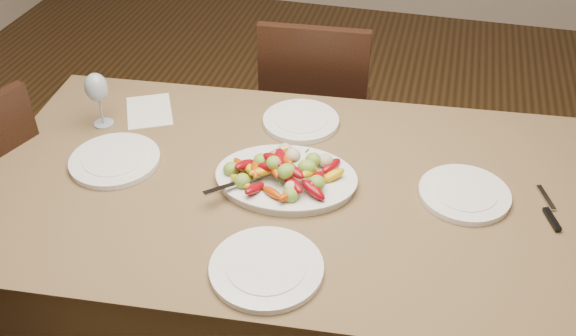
{
  "coord_description": "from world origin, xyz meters",
  "views": [
    {
      "loc": [
        0.46,
        -1.49,
        1.96
      ],
      "look_at": [
        0.09,
        -0.05,
        0.82
      ],
      "focal_mm": 40.0,
      "sensor_mm": 36.0,
      "label": 1
    }
  ],
  "objects_px": {
    "plate_right": "(464,194)",
    "plate_far": "(301,121)",
    "wine_glass": "(99,98)",
    "dining_table": "(288,272)",
    "plate_left": "(115,160)",
    "chair_far": "(318,111)",
    "serving_platter": "(286,180)",
    "plate_near": "(266,268)"
  },
  "relations": [
    {
      "from": "serving_platter",
      "to": "plate_near",
      "type": "xyz_separation_m",
      "value": [
        0.04,
        -0.36,
        -0.0
      ]
    },
    {
      "from": "serving_platter",
      "to": "plate_right",
      "type": "height_order",
      "value": "serving_platter"
    },
    {
      "from": "chair_far",
      "to": "plate_far",
      "type": "bearing_deg",
      "value": 90.95
    },
    {
      "from": "plate_near",
      "to": "wine_glass",
      "type": "xyz_separation_m",
      "value": [
        -0.72,
        0.51,
        0.09
      ]
    },
    {
      "from": "plate_right",
      "to": "wine_glass",
      "type": "relative_size",
      "value": 1.29
    },
    {
      "from": "dining_table",
      "to": "serving_platter",
      "type": "bearing_deg",
      "value": 143.98
    },
    {
      "from": "chair_far",
      "to": "wine_glass",
      "type": "xyz_separation_m",
      "value": [
        -0.6,
        -0.7,
        0.39
      ]
    },
    {
      "from": "plate_far",
      "to": "wine_glass",
      "type": "relative_size",
      "value": 1.26
    },
    {
      "from": "dining_table",
      "to": "plate_right",
      "type": "distance_m",
      "value": 0.65
    },
    {
      "from": "dining_table",
      "to": "plate_left",
      "type": "bearing_deg",
      "value": -176.98
    },
    {
      "from": "dining_table",
      "to": "plate_far",
      "type": "bearing_deg",
      "value": 96.7
    },
    {
      "from": "plate_far",
      "to": "plate_near",
      "type": "bearing_deg",
      "value": -83.99
    },
    {
      "from": "dining_table",
      "to": "wine_glass",
      "type": "height_order",
      "value": "wine_glass"
    },
    {
      "from": "plate_far",
      "to": "plate_left",
      "type": "bearing_deg",
      "value": -144.9
    },
    {
      "from": "plate_right",
      "to": "plate_far",
      "type": "distance_m",
      "value": 0.61
    },
    {
      "from": "plate_right",
      "to": "plate_far",
      "type": "height_order",
      "value": "same"
    },
    {
      "from": "wine_glass",
      "to": "chair_far",
      "type": "bearing_deg",
      "value": 49.54
    },
    {
      "from": "plate_left",
      "to": "chair_far",
      "type": "bearing_deg",
      "value": 62.54
    },
    {
      "from": "serving_platter",
      "to": "wine_glass",
      "type": "relative_size",
      "value": 2.0
    },
    {
      "from": "serving_platter",
      "to": "wine_glass",
      "type": "xyz_separation_m",
      "value": [
        -0.68,
        0.15,
        0.09
      ]
    },
    {
      "from": "dining_table",
      "to": "plate_right",
      "type": "relative_size",
      "value": 6.98
    },
    {
      "from": "serving_platter",
      "to": "plate_far",
      "type": "xyz_separation_m",
      "value": [
        -0.03,
        0.32,
        -0.0
      ]
    },
    {
      "from": "plate_near",
      "to": "dining_table",
      "type": "bearing_deg",
      "value": 95.37
    },
    {
      "from": "chair_far",
      "to": "serving_platter",
      "type": "bearing_deg",
      "value": 91.09
    },
    {
      "from": "plate_near",
      "to": "wine_glass",
      "type": "relative_size",
      "value": 1.43
    },
    {
      "from": "dining_table",
      "to": "wine_glass",
      "type": "distance_m",
      "value": 0.85
    },
    {
      "from": "dining_table",
      "to": "plate_left",
      "type": "relative_size",
      "value": 6.59
    },
    {
      "from": "plate_left",
      "to": "plate_far",
      "type": "distance_m",
      "value": 0.62
    },
    {
      "from": "plate_far",
      "to": "dining_table",
      "type": "bearing_deg",
      "value": -83.3
    },
    {
      "from": "plate_left",
      "to": "plate_far",
      "type": "xyz_separation_m",
      "value": [
        0.51,
        0.36,
        0.0
      ]
    },
    {
      "from": "dining_table",
      "to": "plate_right",
      "type": "bearing_deg",
      "value": 8.1
    },
    {
      "from": "chair_far",
      "to": "serving_platter",
      "type": "xyz_separation_m",
      "value": [
        0.08,
        -0.85,
        0.3
      ]
    },
    {
      "from": "chair_far",
      "to": "wine_glass",
      "type": "bearing_deg",
      "value": 45.29
    },
    {
      "from": "serving_platter",
      "to": "dining_table",
      "type": "bearing_deg",
      "value": -36.02
    },
    {
      "from": "wine_glass",
      "to": "plate_left",
      "type": "bearing_deg",
      "value": -54.33
    },
    {
      "from": "serving_platter",
      "to": "wine_glass",
      "type": "height_order",
      "value": "wine_glass"
    },
    {
      "from": "chair_far",
      "to": "plate_left",
      "type": "relative_size",
      "value": 3.4
    },
    {
      "from": "chair_far",
      "to": "plate_far",
      "type": "height_order",
      "value": "chair_far"
    },
    {
      "from": "serving_platter",
      "to": "plate_far",
      "type": "height_order",
      "value": "serving_platter"
    },
    {
      "from": "plate_right",
      "to": "chair_far",
      "type": "bearing_deg",
      "value": 127.23
    },
    {
      "from": "plate_left",
      "to": "plate_right",
      "type": "bearing_deg",
      "value": 5.48
    },
    {
      "from": "plate_left",
      "to": "plate_right",
      "type": "height_order",
      "value": "same"
    }
  ]
}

